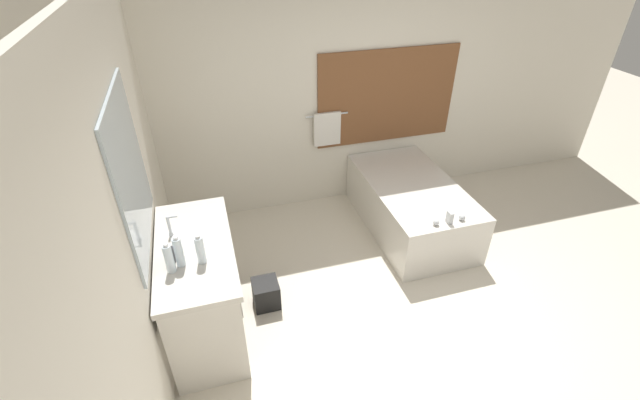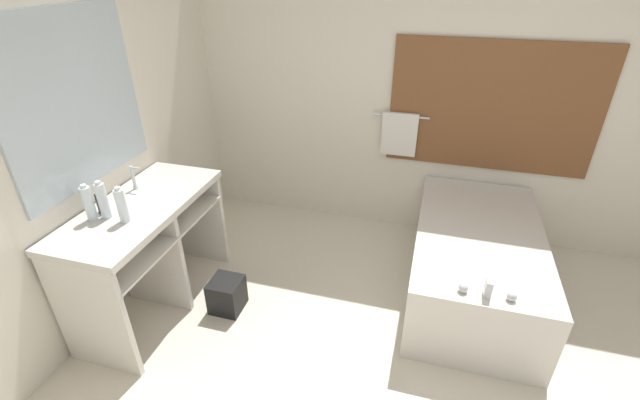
{
  "view_description": "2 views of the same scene",
  "coord_description": "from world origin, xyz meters",
  "px_view_note": "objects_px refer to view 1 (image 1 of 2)",
  "views": [
    {
      "loc": [
        -1.68,
        -2.22,
        3.03
      ],
      "look_at": [
        -0.72,
        1.02,
        0.79
      ],
      "focal_mm": 24.0,
      "sensor_mm": 36.0,
      "label": 1
    },
    {
      "loc": [
        0.01,
        -1.58,
        2.38
      ],
      "look_at": [
        -0.75,
        1.11,
        0.79
      ],
      "focal_mm": 24.0,
      "sensor_mm": 36.0,
      "label": 2
    }
  ],
  "objects_px": {
    "soap_dispenser": "(170,255)",
    "waste_bin": "(266,293)",
    "bathtub": "(410,203)",
    "water_bottle_2": "(200,250)",
    "water_bottle_3": "(179,252)",
    "water_bottle_1": "(169,258)"
  },
  "relations": [
    {
      "from": "bathtub",
      "to": "water_bottle_1",
      "type": "relative_size",
      "value": 6.66
    },
    {
      "from": "bathtub",
      "to": "water_bottle_3",
      "type": "bearing_deg",
      "value": -157.32
    },
    {
      "from": "water_bottle_2",
      "to": "water_bottle_3",
      "type": "bearing_deg",
      "value": 176.04
    },
    {
      "from": "water_bottle_3",
      "to": "waste_bin",
      "type": "bearing_deg",
      "value": 24.78
    },
    {
      "from": "water_bottle_1",
      "to": "water_bottle_3",
      "type": "distance_m",
      "value": 0.08
    },
    {
      "from": "soap_dispenser",
      "to": "waste_bin",
      "type": "height_order",
      "value": "soap_dispenser"
    },
    {
      "from": "bathtub",
      "to": "water_bottle_2",
      "type": "distance_m",
      "value": 2.6
    },
    {
      "from": "bathtub",
      "to": "waste_bin",
      "type": "height_order",
      "value": "bathtub"
    },
    {
      "from": "water_bottle_2",
      "to": "waste_bin",
      "type": "xyz_separation_m",
      "value": [
        0.48,
        0.3,
        -0.88
      ]
    },
    {
      "from": "water_bottle_1",
      "to": "soap_dispenser",
      "type": "relative_size",
      "value": 1.54
    },
    {
      "from": "bathtub",
      "to": "soap_dispenser",
      "type": "xyz_separation_m",
      "value": [
        -2.5,
        -0.97,
        0.65
      ]
    },
    {
      "from": "water_bottle_3",
      "to": "waste_bin",
      "type": "xyz_separation_m",
      "value": [
        0.63,
        0.29,
        -0.89
      ]
    },
    {
      "from": "soap_dispenser",
      "to": "waste_bin",
      "type": "xyz_separation_m",
      "value": [
        0.7,
        0.24,
        -0.84
      ]
    },
    {
      "from": "water_bottle_1",
      "to": "soap_dispenser",
      "type": "distance_m",
      "value": 0.11
    },
    {
      "from": "water_bottle_2",
      "to": "waste_bin",
      "type": "height_order",
      "value": "water_bottle_2"
    },
    {
      "from": "bathtub",
      "to": "water_bottle_1",
      "type": "bearing_deg",
      "value": -156.91
    },
    {
      "from": "bathtub",
      "to": "soap_dispenser",
      "type": "bearing_deg",
      "value": -158.9
    },
    {
      "from": "water_bottle_3",
      "to": "waste_bin",
      "type": "relative_size",
      "value": 0.99
    },
    {
      "from": "bathtub",
      "to": "water_bottle_1",
      "type": "height_order",
      "value": "water_bottle_1"
    },
    {
      "from": "water_bottle_2",
      "to": "soap_dispenser",
      "type": "xyz_separation_m",
      "value": [
        -0.22,
        0.06,
        -0.05
      ]
    },
    {
      "from": "water_bottle_1",
      "to": "water_bottle_3",
      "type": "bearing_deg",
      "value": 36.14
    },
    {
      "from": "water_bottle_3",
      "to": "waste_bin",
      "type": "distance_m",
      "value": 1.13
    }
  ]
}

